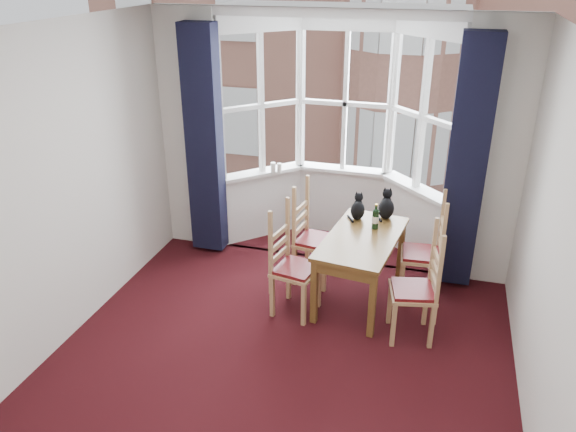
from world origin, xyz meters
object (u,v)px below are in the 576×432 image
at_px(chair_left_near, 288,268).
at_px(candle_short, 279,168).
at_px(cat_right, 386,207).
at_px(candle_tall, 273,168).
at_px(cat_left, 358,209).
at_px(dining_table, 362,246).
at_px(wine_bottle, 376,218).
at_px(chair_right_far, 430,256).
at_px(chair_right_near, 423,292).
at_px(chair_left_far, 308,240).

distance_m(chair_left_near, candle_short, 1.71).
distance_m(cat_right, candle_tall, 1.57).
xyz_separation_m(cat_left, candle_short, (-1.09, 0.74, 0.10)).
xyz_separation_m(dining_table, chair_left_near, (-0.66, -0.39, -0.15)).
relative_size(cat_left, candle_tall, 2.30).
relative_size(cat_right, candle_tall, 2.58).
bearing_deg(wine_bottle, chair_right_far, 2.84).
relative_size(dining_table, candle_tall, 10.56).
height_order(cat_left, wine_bottle, cat_left).
bearing_deg(chair_left_near, chair_right_near, -3.54).
distance_m(dining_table, wine_bottle, 0.33).
xyz_separation_m(cat_right, candle_tall, (-1.45, 0.60, 0.09)).
xyz_separation_m(dining_table, cat_left, (-0.12, 0.42, 0.21)).
bearing_deg(cat_left, wine_bottle, -42.34).
xyz_separation_m(chair_left_near, candle_tall, (-0.62, 1.52, 0.46)).
relative_size(chair_right_near, wine_bottle, 3.41).
distance_m(chair_right_far, candle_short, 2.14).
xyz_separation_m(chair_left_near, candle_short, (-0.55, 1.55, 0.45)).
relative_size(chair_left_far, chair_right_far, 1.00).
bearing_deg(chair_right_near, candle_short, 138.69).
xyz_separation_m(chair_left_near, wine_bottle, (0.75, 0.61, 0.37)).
distance_m(chair_left_far, chair_right_near, 1.45).
distance_m(cat_left, candle_tall, 1.37).
distance_m(cat_left, candle_short, 1.32).
relative_size(chair_left_far, cat_right, 2.84).
distance_m(chair_left_near, chair_right_far, 1.48).
distance_m(dining_table, chair_left_far, 0.68).
distance_m(chair_right_near, candle_short, 2.51).
distance_m(dining_table, chair_left_near, 0.78).
xyz_separation_m(dining_table, wine_bottle, (0.09, 0.22, 0.22)).
xyz_separation_m(cat_right, candle_short, (-1.38, 0.63, 0.08)).
distance_m(cat_right, candle_short, 1.52).
bearing_deg(candle_tall, wine_bottle, -33.40).
height_order(chair_right_far, cat_right, cat_right).
bearing_deg(cat_left, cat_right, 21.09).
bearing_deg(dining_table, chair_right_far, 20.73).
distance_m(chair_right_far, wine_bottle, 0.69).
bearing_deg(cat_left, chair_left_near, -123.74).
height_order(chair_left_far, candle_short, candle_short).
height_order(dining_table, chair_left_far, chair_left_far).
bearing_deg(chair_right_near, chair_left_far, 150.15).
xyz_separation_m(chair_left_far, chair_right_near, (1.26, -0.72, 0.00)).
bearing_deg(chair_right_near, wine_bottle, 128.40).
relative_size(chair_left_near, wine_bottle, 3.41).
bearing_deg(chair_right_far, chair_right_near, -92.13).
xyz_separation_m(chair_left_far, cat_left, (0.50, 0.17, 0.36)).
bearing_deg(chair_left_near, cat_right, 48.06).
height_order(chair_right_far, wine_bottle, wine_bottle).
bearing_deg(cat_right, wine_bottle, -103.21).
bearing_deg(candle_short, chair_right_far, -25.75).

